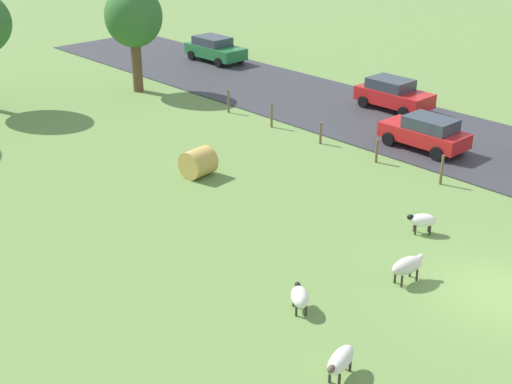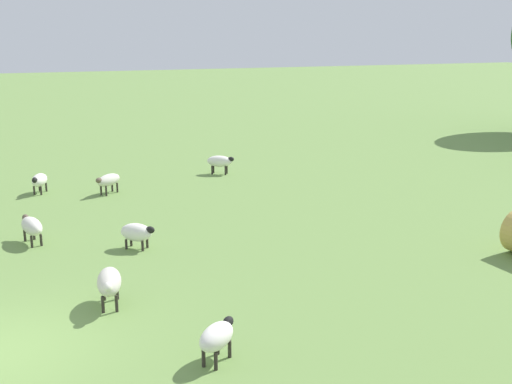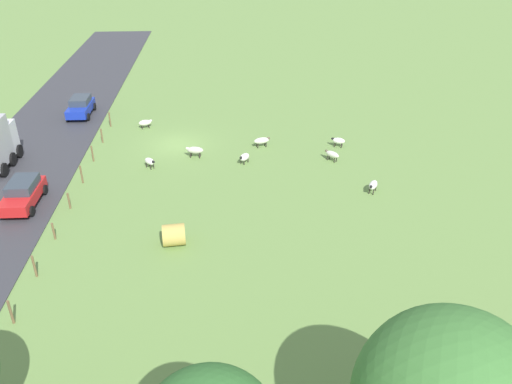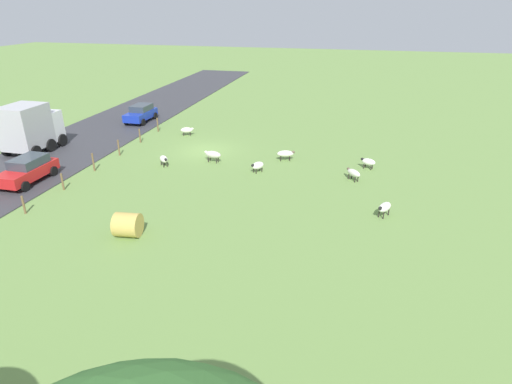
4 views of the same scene
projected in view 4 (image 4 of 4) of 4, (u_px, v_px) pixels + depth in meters
ground_plane at (205, 151)px, 33.25m from camera, size 160.00×160.00×0.00m
road_strip at (83, 141)px, 35.55m from camera, size 8.00×80.00×0.06m
sheep_0 at (368, 162)px, 29.45m from camera, size 1.10×0.78×0.74m
sheep_1 at (286, 154)px, 30.98m from camera, size 1.34×0.79×0.76m
sheep_2 at (353, 173)px, 27.52m from camera, size 1.08×1.12×0.74m
sheep_3 at (164, 159)px, 29.93m from camera, size 0.98×0.99×0.75m
sheep_4 at (384, 207)px, 22.87m from camera, size 0.94×1.16×0.78m
sheep_5 at (258, 166)px, 28.87m from camera, size 0.96×1.03×0.72m
sheep_6 at (187, 130)px, 36.81m from camera, size 1.17×0.78×0.72m
sheep_7 at (213, 155)px, 30.64m from camera, size 1.34×0.69×0.84m
hay_bale_0 at (128, 225)px, 20.96m from camera, size 1.34×1.33×1.21m
fence_post_0 at (158, 125)px, 37.85m from camera, size 0.12×0.12×1.23m
fence_post_1 at (140, 136)px, 34.92m from camera, size 0.12×0.12×1.15m
fence_post_2 at (119, 148)px, 31.97m from camera, size 0.12×0.12×1.21m
fence_post_3 at (93, 162)px, 29.02m from camera, size 0.12×0.12×1.27m
fence_post_4 at (62, 182)px, 26.12m from camera, size 0.12×0.12×1.08m
fence_post_5 at (24, 205)px, 23.19m from camera, size 0.12×0.12×1.05m
truck_0 at (30, 127)px, 32.20m from camera, size 2.77×4.25×3.63m
car_2 at (141, 113)px, 40.75m from camera, size 1.92×3.87×1.56m
car_3 at (28, 170)px, 27.09m from camera, size 1.93×4.05×1.56m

